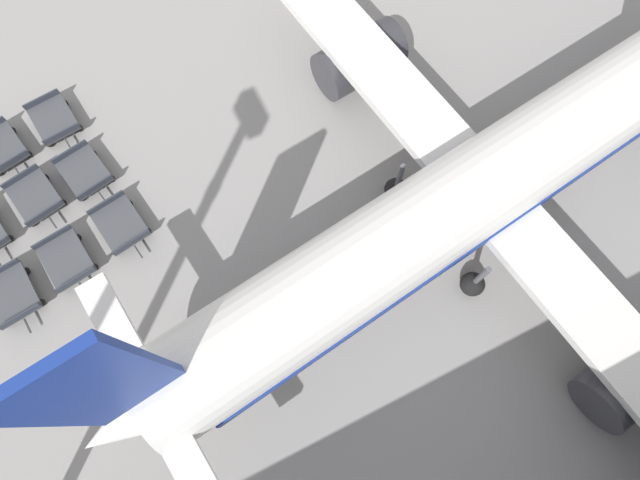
% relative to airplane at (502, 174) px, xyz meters
% --- Properties ---
extents(airplane, '(33.93, 36.23, 11.77)m').
position_rel_airplane_xyz_m(airplane, '(0.00, 0.00, 0.00)').
color(airplane, white).
rests_on(airplane, ground_plane).
extents(baggage_dolly_row_near_col_c, '(3.21, 2.10, 0.92)m').
position_rel_airplane_xyz_m(baggage_dolly_row_near_col_c, '(-5.05, -19.94, -2.90)').
color(baggage_dolly_row_near_col_c, '#424449').
rests_on(baggage_dolly_row_near_col_c, ground_plane).
extents(baggage_dolly_row_mid_a_col_a, '(3.24, 2.27, 0.92)m').
position_rel_airplane_xyz_m(baggage_dolly_row_mid_a_col_a, '(-12.27, -18.63, -2.90)').
color(baggage_dolly_row_mid_a_col_a, '#424449').
rests_on(baggage_dolly_row_mid_a_col_a, ground_plane).
extents(baggage_dolly_row_mid_a_col_b, '(3.24, 2.29, 0.92)m').
position_rel_airplane_xyz_m(baggage_dolly_row_mid_a_col_b, '(-9.08, -17.88, -2.90)').
color(baggage_dolly_row_mid_a_col_b, '#424449').
rests_on(baggage_dolly_row_mid_a_col_b, ground_plane).
extents(baggage_dolly_row_mid_a_col_c, '(3.22, 2.15, 0.92)m').
position_rel_airplane_xyz_m(baggage_dolly_row_mid_a_col_c, '(-5.56, -17.46, -2.90)').
color(baggage_dolly_row_mid_a_col_c, '#424449').
rests_on(baggage_dolly_row_mid_a_col_c, ground_plane).
extents(baggage_dolly_row_mid_b_col_a, '(3.21, 2.11, 0.92)m').
position_rel_airplane_xyz_m(baggage_dolly_row_mid_b_col_a, '(-12.71, -16.00, -2.90)').
color(baggage_dolly_row_mid_b_col_a, '#424449').
rests_on(baggage_dolly_row_mid_b_col_a, ground_plane).
extents(baggage_dolly_row_mid_b_col_b, '(3.24, 2.27, 0.92)m').
position_rel_airplane_xyz_m(baggage_dolly_row_mid_b_col_b, '(-9.33, -15.50, -2.90)').
color(baggage_dolly_row_mid_b_col_b, '#424449').
rests_on(baggage_dolly_row_mid_b_col_b, ground_plane).
extents(baggage_dolly_row_mid_b_col_c, '(3.23, 2.20, 0.92)m').
position_rel_airplane_xyz_m(baggage_dolly_row_mid_b_col_c, '(-6.11, -14.83, -2.90)').
color(baggage_dolly_row_mid_b_col_c, '#424449').
rests_on(baggage_dolly_row_mid_b_col_c, ground_plane).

